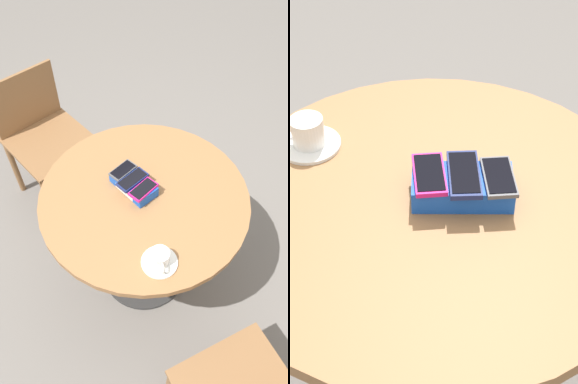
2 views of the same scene
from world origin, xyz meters
TOP-DOWN VIEW (x-y plane):
  - ground_plane at (0.00, 0.00)m, footprint 8.00×8.00m
  - round_table at (0.00, 0.00)m, footprint 0.92×0.92m
  - phone_box at (-0.06, -0.01)m, footprint 0.21×0.12m
  - phone_gray at (-0.13, 0.00)m, footprint 0.07×0.12m
  - phone_navy at (-0.06, -0.01)m, footprint 0.06×0.14m
  - phone_magenta at (0.01, -0.01)m, footprint 0.07×0.13m
  - saucer at (0.27, -0.19)m, footprint 0.14×0.14m
  - coffee_cup at (0.28, -0.19)m, footprint 0.09×0.08m
  - chair_near_window at (-0.87, 0.04)m, footprint 0.46×0.46m

SIDE VIEW (x-z plane):
  - ground_plane at x=0.00m, z-range 0.00..0.00m
  - chair_near_window at x=-0.87m, z-range 0.04..0.85m
  - round_table at x=0.00m, z-range 0.21..0.93m
  - saucer at x=0.27m, z-range 0.71..0.72m
  - phone_box at x=-0.06m, z-range 0.71..0.76m
  - coffee_cup at x=0.28m, z-range 0.72..0.79m
  - phone_gray at x=-0.13m, z-range 0.76..0.77m
  - phone_magenta at x=0.01m, z-range 0.76..0.78m
  - phone_navy at x=-0.06m, z-range 0.76..0.78m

